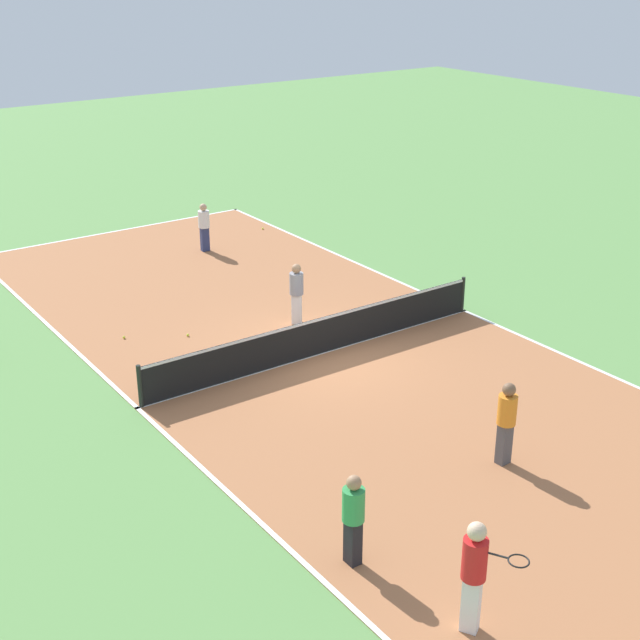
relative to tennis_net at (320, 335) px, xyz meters
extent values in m
plane|color=#60934C|center=(0.00, 0.00, -0.52)|extent=(80.00, 80.00, 0.00)
cube|color=#AD6B42|center=(0.00, 0.00, -0.51)|extent=(9.63, 24.57, 0.02)
cube|color=white|center=(-4.76, 0.00, -0.50)|extent=(0.10, 24.57, 0.00)
cube|color=white|center=(4.76, 0.00, -0.50)|extent=(0.10, 24.57, 0.00)
cube|color=white|center=(0.00, -12.24, -0.50)|extent=(9.63, 0.10, 0.00)
cube|color=white|center=(0.00, 0.00, -0.50)|extent=(9.63, 0.10, 0.00)
cylinder|color=black|center=(-4.66, 0.00, -0.01)|extent=(0.10, 0.10, 0.97)
cylinder|color=black|center=(4.66, 0.00, -0.01)|extent=(0.10, 0.10, 0.97)
cube|color=black|center=(0.00, 0.00, -0.03)|extent=(9.33, 0.03, 0.92)
cube|color=white|center=(0.00, 0.00, 0.40)|extent=(9.33, 0.04, 0.06)
cube|color=#4C4C51|center=(-0.01, 6.02, -0.07)|extent=(0.26, 0.21, 0.84)
cylinder|color=orange|center=(-0.01, 6.02, 0.64)|extent=(0.37, 0.37, 0.59)
sphere|color=brown|center=(-0.01, 6.02, 1.06)|extent=(0.25, 0.25, 0.25)
cube|color=white|center=(3.66, 8.92, -0.04)|extent=(0.30, 0.32, 0.92)
cylinder|color=red|center=(3.66, 8.92, 0.74)|extent=(0.49, 0.49, 0.64)
sphere|color=beige|center=(3.66, 8.92, 1.20)|extent=(0.27, 0.27, 0.27)
cylinder|color=#262626|center=(3.50, 9.20, 0.90)|extent=(0.17, 0.26, 0.03)
torus|color=black|center=(3.36, 9.44, 0.90)|extent=(0.42, 0.42, 0.02)
cube|color=black|center=(4.12, 6.75, -0.09)|extent=(0.20, 0.25, 0.81)
cylinder|color=green|center=(4.12, 6.75, 0.59)|extent=(0.36, 0.36, 0.56)
sphere|color=#A87A56|center=(4.12, 6.75, 1.00)|extent=(0.24, 0.24, 0.24)
cube|color=navy|center=(-1.51, -8.57, -0.11)|extent=(0.27, 0.22, 0.78)
cylinder|color=white|center=(-1.51, -8.57, 0.56)|extent=(0.39, 0.39, 0.54)
sphere|color=tan|center=(-1.51, -8.57, 0.95)|extent=(0.23, 0.23, 0.23)
cube|color=white|center=(-0.59, -1.89, -0.09)|extent=(0.32, 0.32, 0.81)
cylinder|color=gray|center=(-0.59, -1.89, 0.60)|extent=(0.51, 0.51, 0.57)
sphere|color=#A87A56|center=(-0.59, -1.89, 1.01)|extent=(0.24, 0.24, 0.24)
sphere|color=#CCE033|center=(-4.26, -9.49, -0.46)|extent=(0.07, 0.07, 0.07)
sphere|color=#CCE033|center=(2.13, -2.76, -0.46)|extent=(0.07, 0.07, 0.07)
sphere|color=#CCE033|center=(3.51, -3.56, -0.46)|extent=(0.07, 0.07, 0.07)
camera|label=1|loc=(11.23, 15.92, 8.58)|focal=50.00mm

